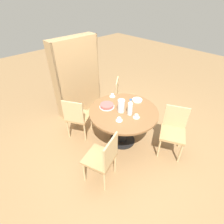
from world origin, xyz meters
The scene contains 14 objects.
ground_plane centered at (0.00, 0.00, 0.00)m, with size 14.00×14.00×0.00m, color #937047.
dining_table centered at (0.00, 0.00, 0.58)m, with size 1.23×1.23×0.74m.
chair_a centered at (-0.52, 0.74, 0.48)m, with size 0.58×0.58×0.89m.
chair_b centered at (-0.82, -0.36, 0.48)m, with size 0.54×0.54×0.89m.
chair_c centered at (0.47, -0.77, 0.48)m, with size 0.57×0.57×0.89m.
chair_d centered at (0.65, 0.62, 0.48)m, with size 0.59×0.59×0.89m.
bookshelf centered at (0.06, 1.48, 0.84)m, with size 1.07×0.28×1.73m.
coffee_pot centered at (-0.05, 0.02, 0.87)m, with size 0.12×0.12×0.27m.
water_bottle centered at (-0.01, -0.15, 0.87)m, with size 0.08×0.08×0.30m.
cake_main centered at (-0.14, 0.29, 0.77)m, with size 0.27×0.27×0.06m.
cup_a centered at (0.19, 0.49, 0.77)m, with size 0.11×0.11×0.06m.
cup_b centered at (-0.26, -0.14, 0.77)m, with size 0.11×0.11×0.06m.
cup_c centered at (0.01, -0.28, 0.77)m, with size 0.11×0.11×0.06m.
plate_stack centered at (0.43, 0.04, 0.76)m, with size 0.19×0.19×0.03m.
Camera 1 is at (-1.90, -1.67, 2.54)m, focal length 28.00 mm.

